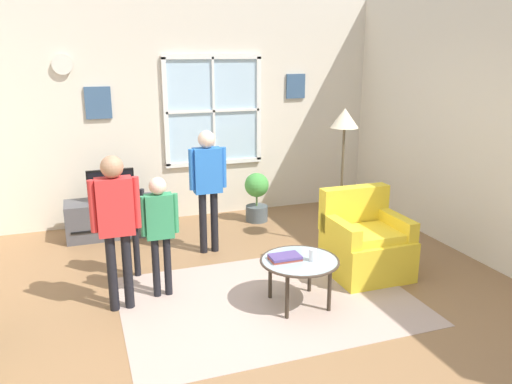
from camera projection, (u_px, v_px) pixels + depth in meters
name	position (u px, v px, depth m)	size (l,w,h in m)	color
ground_plane	(256.00, 318.00, 4.47)	(6.07, 6.59, 0.02)	olive
back_wall	(181.00, 110.00, 6.85)	(5.47, 0.17, 2.96)	beige
area_rug	(268.00, 300.00, 4.76)	(2.66, 1.93, 0.01)	tan
tv_stand	(113.00, 218.00, 6.38)	(1.14, 0.45, 0.47)	#4C4C51
television	(111.00, 184.00, 6.26)	(0.56, 0.08, 0.39)	#4C4C4C
armchair	(365.00, 243.00, 5.28)	(0.76, 0.74, 0.87)	yellow
coffee_table	(300.00, 263.00, 4.58)	(0.72, 0.72, 0.44)	#99B2B7
book_stack	(285.00, 257.00, 4.58)	(0.28, 0.18, 0.04)	#A24336
cup	(313.00, 255.00, 4.55)	(0.07, 0.07, 0.11)	white
remote_near_books	(291.00, 257.00, 4.61)	(0.04, 0.14, 0.02)	black
person_black_shirt	(129.00, 214.00, 5.09)	(0.32, 0.15, 1.08)	black
person_blue_shirt	(208.00, 177.00, 5.69)	(0.43, 0.19, 1.41)	black
person_red_shirt	(116.00, 216.00, 4.38)	(0.42, 0.19, 1.41)	black
person_green_shirt	(160.00, 223.00, 4.67)	(0.35, 0.16, 1.16)	black
potted_plant_by_window	(257.00, 195.00, 6.90)	(0.33, 0.33, 0.67)	#4C565B
floor_lamp	(344.00, 132.00, 5.76)	(0.32, 0.32, 1.63)	black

